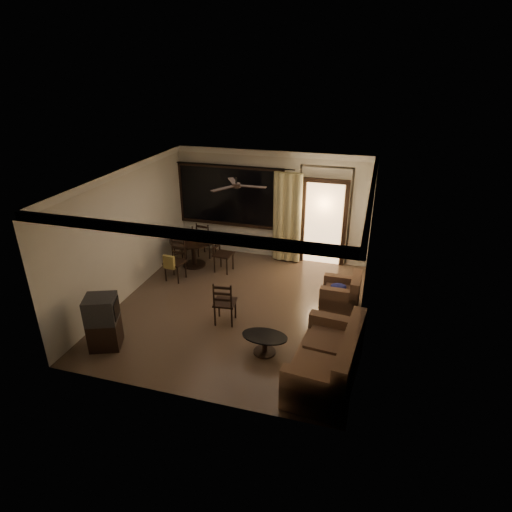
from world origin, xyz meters
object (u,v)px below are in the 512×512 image
(coffee_table, at_px, (265,341))
(armchair, at_px, (342,295))
(sofa, at_px, (329,363))
(side_chair, at_px, (225,310))
(dining_chair_east, at_px, (223,260))
(dining_chair_west, at_px, (184,252))
(dining_chair_north, at_px, (207,246))
(tv_cabinet, at_px, (103,322))
(dining_table, at_px, (193,244))
(dining_chair_south, at_px, (175,268))

(coffee_table, bearing_deg, armchair, 58.19)
(sofa, xyz_separation_m, coffee_table, (-1.19, 0.46, -0.14))
(sofa, xyz_separation_m, side_chair, (-2.20, 1.19, -0.10))
(dining_chair_east, xyz_separation_m, armchair, (3.00, -1.00, 0.04))
(dining_chair_west, xyz_separation_m, dining_chair_north, (0.39, 0.54, 0.00))
(dining_chair_west, relative_size, tv_cabinet, 0.93)
(dining_table, height_order, tv_cabinet, tv_cabinet)
(dining_chair_south, relative_size, tv_cabinet, 0.93)
(dining_chair_east, bearing_deg, dining_chair_south, 135.70)
(dining_chair_south, height_order, tv_cabinet, tv_cabinet)
(dining_table, relative_size, side_chair, 1.23)
(tv_cabinet, distance_m, sofa, 4.02)
(dining_table, height_order, dining_chair_south, dining_chair_south)
(dining_chair_south, relative_size, dining_chair_north, 1.00)
(dining_table, distance_m, dining_chair_east, 0.88)
(dining_chair_east, distance_m, sofa, 4.51)
(dining_chair_south, xyz_separation_m, side_chair, (1.76, -1.40, -0.02))
(dining_table, xyz_separation_m, armchair, (3.83, -1.10, -0.25))
(dining_chair_east, height_order, sofa, sofa)
(dining_chair_east, xyz_separation_m, dining_chair_south, (-0.93, -0.75, 0.02))
(armchair, distance_m, coffee_table, 2.22)
(sofa, relative_size, coffee_table, 2.28)
(dining_chair_west, xyz_separation_m, dining_chair_east, (1.13, -0.19, 0.00))
(dining_table, bearing_deg, coffee_table, -48.21)
(coffee_table, distance_m, side_chair, 1.24)
(dining_chair_north, distance_m, sofa, 5.55)
(dining_chair_west, distance_m, side_chair, 3.06)
(sofa, bearing_deg, coffee_table, 164.56)
(dining_table, bearing_deg, dining_chair_east, -6.76)
(dining_chair_west, xyz_separation_m, armchair, (4.14, -1.19, 0.04))
(dining_table, bearing_deg, armchair, -15.96)
(dining_chair_east, relative_size, coffee_table, 1.16)
(dining_table, xyz_separation_m, coffee_table, (2.66, -2.98, -0.33))
(dining_chair_west, bearing_deg, dining_chair_east, 86.92)
(dining_table, relative_size, tv_cabinet, 1.14)
(dining_chair_west, height_order, side_chair, dining_chair_west)
(dining_table, bearing_deg, sofa, -41.75)
(dining_chair_east, relative_size, dining_chair_north, 1.00)
(dining_chair_east, height_order, dining_chair_north, same)
(dining_chair_south, height_order, side_chair, dining_chair_south)
(dining_table, height_order, armchair, dining_table)
(dining_chair_north, bearing_deg, side_chair, 125.15)
(dining_table, height_order, coffee_table, dining_table)
(dining_chair_east, relative_size, sofa, 0.51)
(dining_table, distance_m, armchair, 4.00)
(side_chair, bearing_deg, armchair, -158.83)
(tv_cabinet, distance_m, coffee_table, 2.91)
(dining_table, relative_size, coffee_table, 1.41)
(dining_chair_south, height_order, dining_chair_north, same)
(dining_chair_west, relative_size, dining_chair_east, 1.00)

